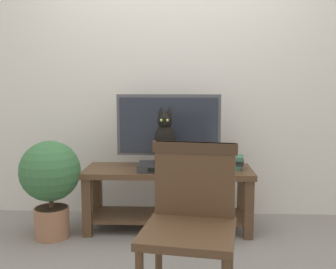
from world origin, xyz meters
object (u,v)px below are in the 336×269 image
object	(u,v)px
cat	(165,142)
book_stack	(229,162)
potted_plant	(50,179)
tv	(169,128)
media_box	(165,167)
tv_stand	(168,188)
wooden_chair	(191,215)

from	to	relation	value
cat	book_stack	distance (m)	0.54
potted_plant	tv	bearing A→B (deg)	18.47
tv	media_box	world-z (taller)	tv
tv_stand	potted_plant	world-z (taller)	potted_plant
tv_stand	media_box	xyz separation A→B (m)	(-0.02, -0.07, 0.19)
tv	potted_plant	xyz separation A→B (m)	(-0.89, -0.30, -0.36)
media_box	potted_plant	world-z (taller)	potted_plant
media_box	wooden_chair	distance (m)	1.09
media_box	book_stack	size ratio (longest dim) A/B	1.69
book_stack	potted_plant	xyz separation A→B (m)	(-1.37, -0.23, -0.10)
tv	media_box	distance (m)	0.32
tv_stand	media_box	bearing A→B (deg)	-107.35
wooden_chair	potted_plant	size ratio (longest dim) A/B	1.16
tv_stand	media_box	size ratio (longest dim) A/B	3.18
tv_stand	cat	distance (m)	0.39
wooden_chair	media_box	bearing A→B (deg)	99.88
tv	media_box	bearing A→B (deg)	-98.48
tv_stand	potted_plant	bearing A→B (deg)	-166.20
wooden_chair	cat	bearing A→B (deg)	99.95
media_box	book_stack	xyz separation A→B (m)	(0.51, 0.09, 0.03)
book_stack	potted_plant	world-z (taller)	potted_plant
media_box	wooden_chair	xyz separation A→B (m)	(0.19, -1.08, -0.02)
book_stack	cat	bearing A→B (deg)	-168.85
potted_plant	cat	bearing A→B (deg)	8.71
tv_stand	tv	size ratio (longest dim) A/B	1.59
tv	wooden_chair	distance (m)	1.28
media_box	potted_plant	size ratio (longest dim) A/B	0.56
media_box	cat	distance (m)	0.20
media_box	book_stack	bearing A→B (deg)	9.60
tv	potted_plant	size ratio (longest dim) A/B	1.12
book_stack	media_box	bearing A→B (deg)	-170.40
potted_plant	book_stack	bearing A→B (deg)	9.61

